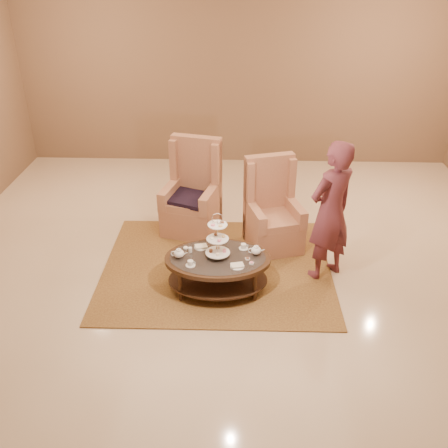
{
  "coord_description": "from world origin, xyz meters",
  "views": [
    {
      "loc": [
        0.07,
        -5.21,
        3.66
      ],
      "look_at": [
        -0.13,
        0.2,
        0.66
      ],
      "focal_mm": 40.0,
      "sensor_mm": 36.0,
      "label": 1
    }
  ],
  "objects_px": {
    "armchair_right": "(272,217)",
    "person": "(330,212)",
    "armchair_left": "(193,200)",
    "tea_table": "(218,263)"
  },
  "relations": [
    {
      "from": "tea_table",
      "to": "armchair_right",
      "type": "height_order",
      "value": "armchair_right"
    },
    {
      "from": "armchair_left",
      "to": "armchair_right",
      "type": "xyz_separation_m",
      "value": [
        1.13,
        -0.43,
        -0.03
      ]
    },
    {
      "from": "armchair_right",
      "to": "person",
      "type": "distance_m",
      "value": 1.08
    },
    {
      "from": "armchair_left",
      "to": "person",
      "type": "relative_size",
      "value": 0.75
    },
    {
      "from": "armchair_right",
      "to": "person",
      "type": "xyz_separation_m",
      "value": [
        0.64,
        -0.72,
        0.47
      ]
    },
    {
      "from": "armchair_left",
      "to": "armchair_right",
      "type": "height_order",
      "value": "armchair_left"
    },
    {
      "from": "tea_table",
      "to": "armchair_right",
      "type": "distance_m",
      "value": 1.3
    },
    {
      "from": "tea_table",
      "to": "person",
      "type": "xyz_separation_m",
      "value": [
        1.34,
        0.38,
        0.51
      ]
    },
    {
      "from": "tea_table",
      "to": "armchair_left",
      "type": "relative_size",
      "value": 0.95
    },
    {
      "from": "armchair_left",
      "to": "person",
      "type": "xyz_separation_m",
      "value": [
        1.77,
        -1.16,
        0.44
      ]
    }
  ]
}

